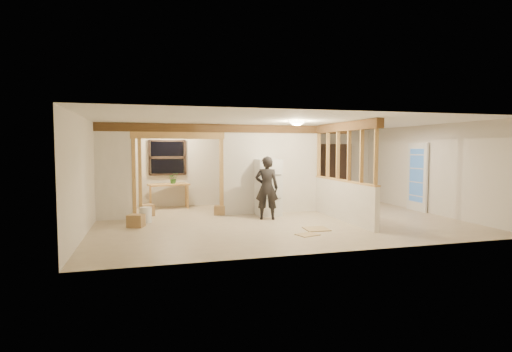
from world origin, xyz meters
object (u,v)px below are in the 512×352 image
object	(u,v)px
woman	(267,188)
work_table	(169,196)
shop_vac	(110,207)
refrigerator	(268,187)
bookshelf	(336,173)

from	to	relation	value
woman	work_table	bearing A→B (deg)	-30.03
work_table	shop_vac	bearing A→B (deg)	-158.92
refrigerator	woman	world-z (taller)	woman
woman	shop_vac	world-z (taller)	woman
woman	bookshelf	distance (m)	4.38
refrigerator	bookshelf	bearing A→B (deg)	34.87
refrigerator	work_table	distance (m)	3.30
refrigerator	shop_vac	size ratio (longest dim) A/B	2.98
woman	work_table	xyz separation A→B (m)	(-2.34, 2.65, -0.44)
refrigerator	bookshelf	distance (m)	3.83
woman	bookshelf	world-z (taller)	bookshelf
shop_vac	work_table	bearing A→B (deg)	33.08
shop_vac	bookshelf	world-z (taller)	bookshelf
refrigerator	shop_vac	distance (m)	4.32
woman	shop_vac	xyz separation A→B (m)	(-3.95, 1.60, -0.56)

